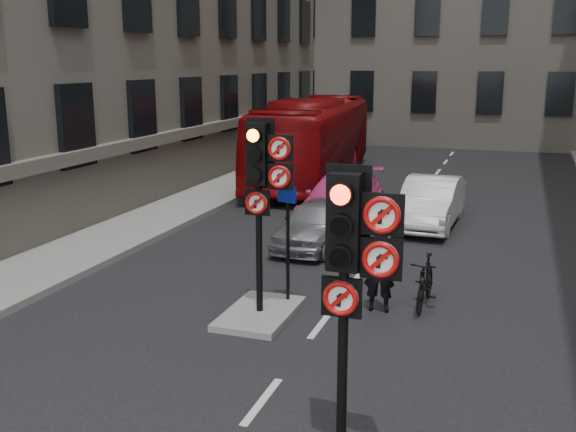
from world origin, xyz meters
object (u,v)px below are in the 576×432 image
Objects in this scene: signal_near at (352,254)px; car_white at (430,202)px; car_silver at (317,223)px; motorcyclist at (379,270)px; car_pink at (342,199)px; motorcycle at (425,282)px; bus_red at (314,140)px; info_sign at (288,227)px; signal_far at (263,175)px.

signal_near is 12.37m from car_white.
motorcyclist reaches higher than car_silver.
motorcyclist reaches higher than car_pink.
motorcycle is (3.27, -6.25, -0.20)m from car_pink.
car_silver is 0.31× the size of bus_red.
car_silver is (-3.05, 9.02, -1.97)m from signal_near.
bus_red reaches higher than car_pink.
signal_near is 12.33m from car_pink.
info_sign reaches higher than car_silver.
signal_near is 9.72m from car_silver.
car_silver is 4.03m from car_white.
motorcyclist reaches higher than motorcycle.
car_pink is at bearing 93.73° from signal_far.
signal_far is 8.06m from car_pink.
signal_far is at bearing -95.81° from info_sign.
motorcyclist is at bearing -54.94° from car_silver.
info_sign is (0.67, -4.28, 0.97)m from car_silver.
signal_near is 1.00× the size of car_silver.
signal_far reaches higher than car_pink.
signal_near is 1.00× the size of signal_far.
signal_far is 2.89m from motorcyclist.
car_white is at bearing 98.45° from motorcycle.
car_white is at bearing 56.42° from car_silver.
car_silver is at bearing -77.55° from bus_red.
motorcycle is at bearing -81.20° from car_white.
info_sign is (0.21, 0.74, -1.12)m from signal_far.
info_sign reaches higher than car_white.
motorcyclist is 0.73× the size of info_sign.
signal_near is 4.77m from signal_far.
bus_red reaches higher than motorcycle.
car_white is 6.71m from motorcycle.
motorcyclist is at bearing -73.15° from bus_red.
motorcycle is 0.74× the size of info_sign.
motorcycle is 1.02m from motorcyclist.
signal_near is 5.35m from motorcyclist.
bus_red is at bearing 111.36° from car_silver.
bus_red is (-2.88, 6.64, 0.91)m from car_pink.
car_pink is at bearing -74.85° from motorcyclist.
car_white is at bearing 92.78° from signal_near.
car_pink is (-0.51, 7.79, -2.00)m from signal_far.
signal_far is 8.69m from car_white.
info_sign is at bearing 116.73° from signal_near.
car_silver is at bearing 134.77° from motorcycle.
motorcyclist is (-0.81, -0.53, 0.32)m from motorcycle.
car_pink is at bearing -168.09° from car_white.
signal_far reaches higher than info_sign.
info_sign reaches higher than motorcyclist.
signal_near is 19.39m from bus_red.
signal_far is at bearing 22.40° from motorcyclist.
signal_near reaches higher than car_silver.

